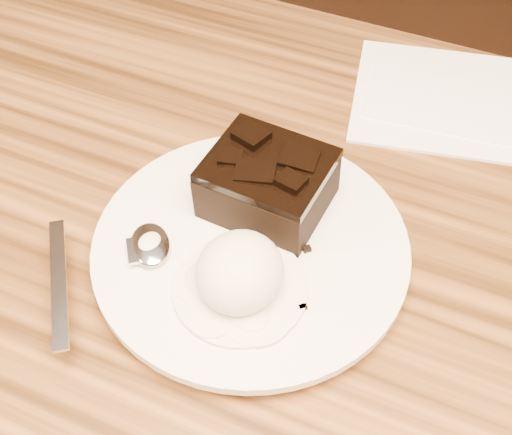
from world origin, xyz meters
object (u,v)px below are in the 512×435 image
at_px(plate, 251,251).
at_px(brownie, 268,186).
at_px(spoon, 150,246).
at_px(ice_cream_scoop, 240,272).
at_px(napkin, 436,97).

bearing_deg(plate, brownie, 95.97).
height_order(brownie, spoon, brownie).
distance_m(plate, spoon, 0.08).
bearing_deg(ice_cream_scoop, napkin, 75.75).
bearing_deg(spoon, brownie, 15.58).
bearing_deg(brownie, ice_cream_scoop, -79.81).
bearing_deg(spoon, napkin, 25.93).
bearing_deg(spoon, plate, -7.32).
relative_size(spoon, napkin, 1.09).
height_order(plate, napkin, plate).
bearing_deg(ice_cream_scoop, brownie, 100.19).
relative_size(brownie, ice_cream_scoop, 1.36).
bearing_deg(napkin, brownie, -113.30).
distance_m(brownie, ice_cream_scoop, 0.09).
height_order(brownie, napkin, brownie).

